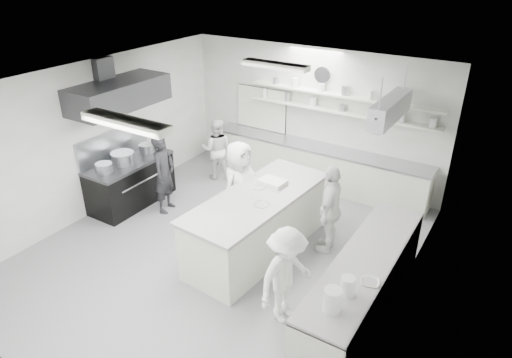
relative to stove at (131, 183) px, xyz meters
The scene contains 27 objects.
floor 2.67m from the stove, ahead, with size 6.00×7.00×0.02m, color gray.
ceiling 3.67m from the stove, ahead, with size 6.00×7.00×0.02m, color white.
wall_back 4.18m from the stove, 50.01° to the left, with size 6.00×0.04×3.00m, color silver.
wall_front 4.80m from the stove, 56.31° to the right, with size 6.00×0.04×3.00m, color silver.
wall_left 1.19m from the stove, 135.00° to the right, with size 0.04×7.00×3.00m, color silver.
wall_right 5.71m from the stove, ahead, with size 0.04×7.00×3.00m, color silver.
stove is the anchor object (origin of this frame).
exhaust_hood 1.90m from the stove, 90.00° to the right, with size 0.85×2.00×0.50m, color #333337.
back_counter 4.03m from the stove, 43.99° to the left, with size 5.00×0.60×0.92m, color silver.
shelf_lower 4.63m from the stove, 41.99° to the left, with size 4.20×0.26×0.04m, color silver.
shelf_upper 4.74m from the stove, 41.99° to the left, with size 4.20×0.26×0.04m, color silver.
pass_through_window 3.49m from the stove, 67.12° to the left, with size 1.30×0.04×1.00m, color black.
wall_clock 4.60m from the stove, 47.54° to the left, with size 0.32×0.32×0.05m, color white.
right_counter 5.28m from the stove, ahead, with size 0.74×3.30×0.94m, color silver.
pot_rack 5.35m from the stove, 23.50° to the left, with size 0.30×1.60×0.40m, color #A1A6AC.
light_fixture_front 4.22m from the stove, 40.24° to the right, with size 1.30×0.25×0.10m, color silver.
light_fixture_rear 3.86m from the stove, 28.30° to the left, with size 1.30×0.25×0.10m, color silver.
prep_island 3.14m from the stove, ahead, with size 1.06×2.85×1.05m, color silver.
stove_pot 0.61m from the stove, 90.00° to the right, with size 0.46×0.46×0.28m, color #A1A6AC.
cook_stove 0.90m from the stove, 11.35° to the left, with size 0.60×0.39×1.63m, color black.
cook_back 2.10m from the stove, 67.29° to the left, with size 0.70×0.54×1.43m, color silver.
cook_island_left 2.52m from the stove, ahead, with size 0.86×0.56×1.76m, color silver.
cook_island_right 4.24m from the stove, ahead, with size 0.95×0.40×1.63m, color silver.
cook_right 4.55m from the stove, 16.32° to the right, with size 0.97×0.56×1.50m, color silver.
bowl_island_a 3.42m from the stove, ahead, with size 0.24×0.24×0.06m, color #A1A6AC.
bowl_island_b 3.08m from the stove, ahead, with size 0.22×0.22×0.07m, color silver.
bowl_right 5.59m from the stove, 11.08° to the right, with size 0.24×0.24×0.06m, color silver.
Camera 1 is at (4.08, -5.37, 4.78)m, focal length 32.05 mm.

